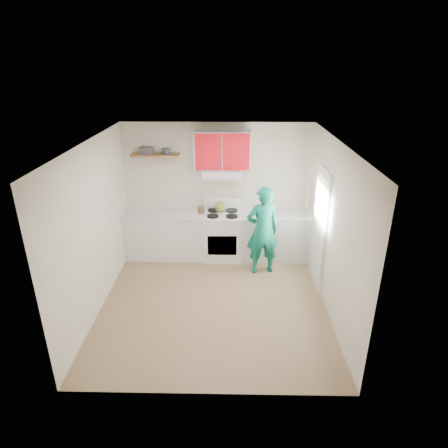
{
  "coord_description": "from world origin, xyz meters",
  "views": [
    {
      "loc": [
        0.27,
        -5.33,
        3.68
      ],
      "look_at": [
        0.15,
        0.55,
        1.15
      ],
      "focal_mm": 31.04,
      "sensor_mm": 36.0,
      "label": 1
    }
  ],
  "objects_px": {
    "kettle": "(220,207)",
    "tin": "(166,151)",
    "stove": "(223,236)",
    "crock": "(201,210)",
    "person": "(263,231)"
  },
  "relations": [
    {
      "from": "crock",
      "to": "person",
      "type": "relative_size",
      "value": 0.09
    },
    {
      "from": "stove",
      "to": "crock",
      "type": "relative_size",
      "value": 5.97
    },
    {
      "from": "stove",
      "to": "person",
      "type": "xyz_separation_m",
      "value": [
        0.74,
        -0.57,
        0.37
      ]
    },
    {
      "from": "kettle",
      "to": "person",
      "type": "height_order",
      "value": "person"
    },
    {
      "from": "stove",
      "to": "person",
      "type": "height_order",
      "value": "person"
    },
    {
      "from": "stove",
      "to": "kettle",
      "type": "distance_m",
      "value": 0.56
    },
    {
      "from": "stove",
      "to": "person",
      "type": "relative_size",
      "value": 0.55
    },
    {
      "from": "tin",
      "to": "person",
      "type": "bearing_deg",
      "value": -23.17
    },
    {
      "from": "crock",
      "to": "person",
      "type": "distance_m",
      "value": 1.31
    },
    {
      "from": "person",
      "to": "tin",
      "type": "bearing_deg",
      "value": -33.54
    },
    {
      "from": "stove",
      "to": "tin",
      "type": "height_order",
      "value": "tin"
    },
    {
      "from": "crock",
      "to": "kettle",
      "type": "bearing_deg",
      "value": 10.43
    },
    {
      "from": "stove",
      "to": "crock",
      "type": "xyz_separation_m",
      "value": [
        -0.41,
        0.04,
        0.52
      ]
    },
    {
      "from": "kettle",
      "to": "tin",
      "type": "bearing_deg",
      "value": -168.66
    },
    {
      "from": "kettle",
      "to": "person",
      "type": "xyz_separation_m",
      "value": [
        0.78,
        -0.68,
        -0.18
      ]
    }
  ]
}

